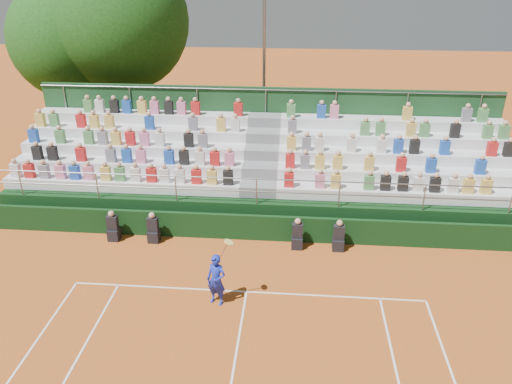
# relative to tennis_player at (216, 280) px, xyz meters

# --- Properties ---
(ground) EXTENTS (90.00, 90.00, 0.00)m
(ground) POSITION_rel_tennis_player_xyz_m (0.83, 0.60, -0.83)
(ground) COLOR #B3561D
(ground) RESTS_ON ground
(courtside_wall) EXTENTS (20.00, 0.15, 1.00)m
(courtside_wall) POSITION_rel_tennis_player_xyz_m (0.83, 3.80, -0.33)
(courtside_wall) COLOR black
(courtside_wall) RESTS_ON ground
(line_officials) EXTENTS (8.58, 0.40, 1.19)m
(line_officials) POSITION_rel_tennis_player_xyz_m (-0.26, 3.35, -0.36)
(line_officials) COLOR black
(line_officials) RESTS_ON ground
(grandstand) EXTENTS (20.00, 5.20, 4.40)m
(grandstand) POSITION_rel_tennis_player_xyz_m (0.81, 7.03, 0.26)
(grandstand) COLOR black
(grandstand) RESTS_ON ground
(tennis_player) EXTENTS (0.88, 0.57, 2.22)m
(tennis_player) POSITION_rel_tennis_player_xyz_m (0.00, 0.00, 0.00)
(tennis_player) COLOR #1729B2
(tennis_player) RESTS_ON ground
(tree_west) EXTENTS (5.96, 5.96, 8.62)m
(tree_west) POSITION_rel_tennis_player_xyz_m (-9.37, 13.06, 4.80)
(tree_west) COLOR #3D2516
(tree_west) RESTS_ON ground
(tree_east) EXTENTS (6.88, 6.88, 10.01)m
(tree_east) POSITION_rel_tennis_player_xyz_m (-6.73, 13.13, 5.72)
(tree_east) COLOR #3D2516
(tree_east) RESTS_ON ground
(floodlight_mast) EXTENTS (0.60, 0.25, 9.09)m
(floodlight_mast) POSITION_rel_tennis_player_xyz_m (0.50, 12.64, 4.40)
(floodlight_mast) COLOR gray
(floodlight_mast) RESTS_ON ground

